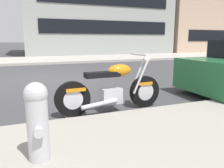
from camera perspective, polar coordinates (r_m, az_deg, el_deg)
The scene contains 6 objects.
ground_plane at distance 8.48m, azimuth -16.61°, elevation 1.40°, with size 260.00×260.00×0.00m, color #3D3D3F.
sidewalk_far_curb at distance 20.15m, azimuth 17.77°, elevation 7.04°, with size 120.00×5.00×0.14m, color #ADA89E.
parking_stall_stripe at distance 4.43m, azimuth -11.83°, elevation -7.18°, with size 0.12×2.20×0.01m, color silver.
parked_motorcycle at distance 4.32m, azimuth 0.05°, elevation -1.48°, with size 2.20×0.62×1.13m.
fire_hydrant at distance 2.43m, azimuth -18.76°, elevation -8.74°, with size 0.24×0.36×0.84m.
townhouse_mid_block at distance 31.25m, azimuth 23.52°, elevation 15.54°, with size 15.58×8.98×8.34m.
Camera 1 is at (-0.66, -8.34, 1.39)m, focal length 35.30 mm.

